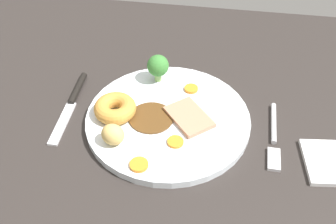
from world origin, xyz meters
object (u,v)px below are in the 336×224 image
object	(u,v)px
roast_potato_left	(113,134)
carrot_coin_front	(139,165)
carrot_coin_side	(175,142)
fork	(274,137)
meat_slice_main	(189,116)
broccoli_floret	(158,66)
knife	(72,101)
yorkshire_pudding	(115,108)
dinner_plate	(168,119)
carrot_coin_back	(191,89)

from	to	relation	value
roast_potato_left	carrot_coin_front	world-z (taller)	roast_potato_left
roast_potato_left	carrot_coin_front	size ratio (longest dim) A/B	1.32
carrot_coin_side	fork	xyz separation A→B (cm)	(-15.99, -4.76, -1.23)
meat_slice_main	roast_potato_left	bearing A→B (deg)	33.40
carrot_coin_front	broccoli_floret	bearing A→B (deg)	-87.96
carrot_coin_front	knife	distance (cm)	20.89
roast_potato_left	broccoli_floret	xyz separation A→B (cm)	(-4.31, -16.93, 1.55)
broccoli_floret	knife	distance (cm)	17.04
yorkshire_pudding	fork	xyz separation A→B (cm)	(-27.22, 0.29, -2.38)
dinner_plate	roast_potato_left	distance (cm)	10.94
carrot_coin_front	meat_slice_main	bearing A→B (deg)	-118.38
broccoli_floret	meat_slice_main	bearing A→B (deg)	126.85
knife	broccoli_floret	bearing A→B (deg)	114.97
broccoli_floret	knife	world-z (taller)	broccoli_floret
meat_slice_main	carrot_coin_side	world-z (taller)	meat_slice_main
meat_slice_main	yorkshire_pudding	xyz separation A→B (cm)	(12.72, 1.05, 0.97)
carrot_coin_side	broccoli_floret	xyz separation A→B (cm)	(5.57, -15.53, 3.09)
broccoli_floret	knife	size ratio (longest dim) A/B	0.30
knife	meat_slice_main	bearing A→B (deg)	83.24
broccoli_floret	carrot_coin_side	bearing A→B (deg)	109.75
meat_slice_main	broccoli_floret	xyz separation A→B (cm)	(7.06, -9.43, 2.91)
yorkshire_pudding	knife	distance (cm)	10.00
carrot_coin_side	carrot_coin_front	bearing A→B (deg)	49.17
meat_slice_main	fork	size ratio (longest dim) A/B	0.54
roast_potato_left	fork	world-z (taller)	roast_potato_left
carrot_coin_back	fork	distance (cm)	17.49
dinner_plate	broccoli_floret	distance (cm)	10.94
meat_slice_main	dinner_plate	bearing A→B (deg)	2.45
carrot_coin_front	fork	distance (cm)	23.27
carrot_coin_back	yorkshire_pudding	bearing A→B (deg)	35.13
roast_potato_left	carrot_coin_side	bearing A→B (deg)	-171.95
dinner_plate	fork	size ratio (longest dim) A/B	1.86
yorkshire_pudding	carrot_coin_front	bearing A→B (deg)	121.08
broccoli_floret	fork	size ratio (longest dim) A/B	0.36
carrot_coin_side	carrot_coin_back	bearing A→B (deg)	-94.12
carrot_coin_front	carrot_coin_back	world-z (taller)	same
meat_slice_main	yorkshire_pudding	bearing A→B (deg)	4.73
carrot_coin_side	fork	world-z (taller)	carrot_coin_side
carrot_coin_front	carrot_coin_back	distance (cm)	20.08
carrot_coin_back	broccoli_floret	xyz separation A→B (cm)	(6.56, -1.88, 3.04)
carrot_coin_side	broccoli_floret	world-z (taller)	broccoli_floret
knife	carrot_coin_side	bearing A→B (deg)	66.83
fork	meat_slice_main	bearing A→B (deg)	-93.78
yorkshire_pudding	knife	world-z (taller)	yorkshire_pudding
meat_slice_main	roast_potato_left	world-z (taller)	roast_potato_left
meat_slice_main	knife	xyz separation A→B (cm)	(21.89, -2.18, -1.35)
carrot_coin_back	fork	world-z (taller)	carrot_coin_back
carrot_coin_back	knife	world-z (taller)	carrot_coin_back
roast_potato_left	carrot_coin_side	size ratio (longest dim) A/B	1.43
dinner_plate	carrot_coin_side	distance (cm)	6.39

